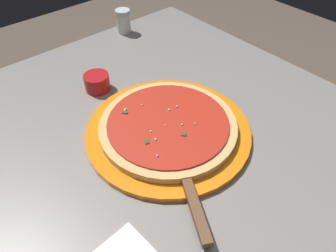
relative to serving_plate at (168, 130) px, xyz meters
The scene contains 6 objects.
restaurant_table 0.14m from the serving_plate, 16.48° to the right, with size 1.11×0.93×0.75m.
serving_plate is the anchor object (origin of this frame).
pizza 0.02m from the serving_plate, 112.87° to the right, with size 0.30×0.30×0.02m.
pizza_server 0.17m from the serving_plate, 27.87° to the right, with size 0.22×0.14×0.01m.
cup_small_sauce 0.24m from the serving_plate, behind, with size 0.06×0.06×0.04m, color #B2191E.
parmesan_shaker 0.49m from the serving_plate, 156.12° to the left, with size 0.05×0.05×0.07m.
Camera 1 is at (0.31, -0.30, 1.24)m, focal length 33.43 mm.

